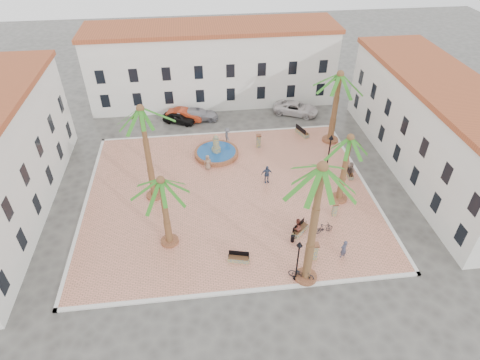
{
  "coord_description": "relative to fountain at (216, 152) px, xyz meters",
  "views": [
    {
      "loc": [
        -2.49,
        -28.62,
        23.68
      ],
      "look_at": [
        1.0,
        0.0,
        1.6
      ],
      "focal_mm": 30.0,
      "sensor_mm": 36.0,
      "label": 1
    }
  ],
  "objects": [
    {
      "name": "ground",
      "position": [
        0.7,
        -6.52,
        -0.47
      ],
      "size": [
        120.0,
        120.0,
        0.0
      ],
      "primitive_type": "plane",
      "color": "#56544F",
      "rests_on": "ground"
    },
    {
      "name": "plaza",
      "position": [
        0.7,
        -6.52,
        -0.4
      ],
      "size": [
        26.0,
        22.0,
        0.15
      ],
      "primitive_type": "cube",
      "color": "#E18A6D",
      "rests_on": "ground"
    },
    {
      "name": "kerb_n",
      "position": [
        0.7,
        4.48,
        -0.39
      ],
      "size": [
        26.3,
        0.3,
        0.16
      ],
      "primitive_type": "cube",
      "color": "silver",
      "rests_on": "ground"
    },
    {
      "name": "kerb_s",
      "position": [
        0.7,
        -17.52,
        -0.39
      ],
      "size": [
        26.3,
        0.3,
        0.16
      ],
      "primitive_type": "cube",
      "color": "silver",
      "rests_on": "ground"
    },
    {
      "name": "kerb_e",
      "position": [
        13.7,
        -6.52,
        -0.39
      ],
      "size": [
        0.3,
        22.3,
        0.16
      ],
      "primitive_type": "cube",
      "color": "silver",
      "rests_on": "ground"
    },
    {
      "name": "kerb_w",
      "position": [
        -12.3,
        -6.52,
        -0.39
      ],
      "size": [
        0.3,
        22.3,
        0.16
      ],
      "primitive_type": "cube",
      "color": "silver",
      "rests_on": "ground"
    },
    {
      "name": "building_north",
      "position": [
        0.7,
        13.48,
        4.29
      ],
      "size": [
        30.4,
        7.4,
        9.5
      ],
      "color": "white",
      "rests_on": "ground"
    },
    {
      "name": "building_east",
      "position": [
        20.7,
        -4.52,
        4.04
      ],
      "size": [
        7.4,
        26.4,
        9.0
      ],
      "rotation": [
        0.0,
        0.0,
        1.57
      ],
      "color": "white",
      "rests_on": "ground"
    },
    {
      "name": "fountain",
      "position": [
        0.0,
        0.0,
        0.0
      ],
      "size": [
        4.61,
        4.61,
        2.38
      ],
      "color": "#955434",
      "rests_on": "plaza"
    },
    {
      "name": "palm_nw",
      "position": [
        -6.13,
        -6.1,
        7.7
      ],
      "size": [
        4.92,
        4.92,
        9.26
      ],
      "color": "#955434",
      "rests_on": "plaza"
    },
    {
      "name": "palm_sw",
      "position": [
        -4.66,
        -12.08,
        5.19
      ],
      "size": [
        4.66,
        4.66,
        6.59
      ],
      "color": "#955434",
      "rests_on": "plaza"
    },
    {
      "name": "palm_s",
      "position": [
        5.28,
        -16.92,
        8.68
      ],
      "size": [
        5.26,
        5.26,
        10.34
      ],
      "color": "#955434",
      "rests_on": "plaza"
    },
    {
      "name": "palm_e",
      "position": [
        10.51,
        -8.54,
        5.41
      ],
      "size": [
        4.8,
        4.8,
        6.85
      ],
      "color": "#955434",
      "rests_on": "plaza"
    },
    {
      "name": "palm_ne",
      "position": [
        12.71,
        1.33,
        6.49
      ],
      "size": [
        5.66,
        5.66,
        8.12
      ],
      "color": "#955434",
      "rests_on": "plaza"
    },
    {
      "name": "bench_s",
      "position": [
        0.6,
        -14.72,
        -0.08
      ],
      "size": [
        1.72,
        0.89,
        0.87
      ],
      "rotation": [
        0.0,
        0.0,
        -0.25
      ],
      "color": "gray",
      "rests_on": "plaza"
    },
    {
      "name": "bench_se",
      "position": [
        5.98,
        -12.26,
        -0.06
      ],
      "size": [
        1.64,
        1.57,
        0.92
      ],
      "rotation": [
        0.0,
        0.0,
        0.75
      ],
      "color": "gray",
      "rests_on": "plaza"
    },
    {
      "name": "bench_e",
      "position": [
        12.65,
        -5.16,
        -0.08
      ],
      "size": [
        0.67,
        1.67,
        0.86
      ],
      "rotation": [
        0.0,
        0.0,
        1.47
      ],
      "color": "gray",
      "rests_on": "plaza"
    },
    {
      "name": "bench_ne",
      "position": [
        9.92,
        2.96,
        -0.04
      ],
      "size": [
        1.27,
        2.02,
        1.02
      ],
      "rotation": [
        0.0,
        0.0,
        1.95
      ],
      "color": "gray",
      "rests_on": "plaza"
    },
    {
      "name": "lamppost_s",
      "position": [
        4.51,
        -16.92,
        2.29
      ],
      "size": [
        0.42,
        0.42,
        3.87
      ],
      "color": "black",
      "rests_on": "plaza"
    },
    {
      "name": "lamppost_e",
      "position": [
        10.55,
        -4.36,
        2.56
      ],
      "size": [
        0.46,
        0.46,
        4.26
      ],
      "color": "black",
      "rests_on": "plaza"
    },
    {
      "name": "bollard_se",
      "position": [
        6.34,
        -15.16,
        0.47
      ],
      "size": [
        0.57,
        0.57,
        1.54
      ],
      "rotation": [
        0.0,
        0.0,
        -0.03
      ],
      "color": "gray",
      "rests_on": "plaza"
    },
    {
      "name": "bollard_n",
      "position": [
        4.63,
        1.04,
        0.43
      ],
      "size": [
        0.53,
        0.53,
        1.45
      ],
      "rotation": [
        0.0,
        0.0,
        0.01
      ],
      "color": "gray",
      "rests_on": "plaza"
    },
    {
      "name": "bollard_e",
      "position": [
        9.4,
        -10.58,
        0.35
      ],
      "size": [
        0.49,
        0.49,
        1.31
      ],
      "rotation": [
        0.0,
        0.0,
        -0.06
      ],
      "color": "gray",
      "rests_on": "plaza"
    },
    {
      "name": "litter_bin",
      "position": [
        5.13,
        -13.2,
        -0.01
      ],
      "size": [
        0.32,
        0.32,
        0.62
      ],
      "primitive_type": "cylinder",
      "color": "black",
      "rests_on": "plaza"
    },
    {
      "name": "cyclist_a",
      "position": [
        8.6,
        -15.25,
        0.52
      ],
      "size": [
        0.72,
        0.6,
        1.68
      ],
      "primitive_type": "imported",
      "rotation": [
        0.0,
        0.0,
        3.53
      ],
      "color": "#393C51",
      "rests_on": "plaza"
    },
    {
      "name": "bicycle_a",
      "position": [
        4.91,
        -16.92,
        0.17
      ],
      "size": [
        2.0,
        1.4,
        1.0
      ],
      "primitive_type": "imported",
      "rotation": [
        0.0,
        0.0,
        1.13
      ],
      "color": "black",
      "rests_on": "plaza"
    },
    {
      "name": "cyclist_b",
      "position": [
        5.62,
        -12.52,
        0.51
      ],
      "size": [
        1.03,
        1.0,
        1.67
      ],
      "primitive_type": "imported",
      "rotation": [
        0.0,
        0.0,
        3.84
      ],
      "color": "brown",
      "rests_on": "plaza"
    },
    {
      "name": "bicycle_b",
      "position": [
        7.9,
        -12.53,
        0.16
      ],
      "size": [
        1.67,
        0.76,
        0.97
      ],
      "primitive_type": "imported",
      "rotation": [
        0.0,
        0.0,
        1.76
      ],
      "color": "black",
      "rests_on": "plaza"
    },
    {
      "name": "pedestrian_fountain_a",
      "position": [
        -1.02,
        -2.43,
        0.48
      ],
      "size": [
        0.89,
        0.7,
        1.6
      ],
      "primitive_type": "imported",
      "rotation": [
        0.0,
        0.0,
        0.27
      ],
      "color": "#8A6E58",
      "rests_on": "plaza"
    },
    {
      "name": "pedestrian_fountain_b",
      "position": [
        4.4,
        -5.25,
        0.61
      ],
      "size": [
        1.11,
        0.51,
        1.86
      ],
      "primitive_type": "imported",
      "rotation": [
        0.0,
        0.0,
        0.06
      ],
      "color": "#33435F",
      "rests_on": "plaza"
    },
    {
      "name": "pedestrian_north",
      "position": [
        1.38,
        2.24,
        0.6
      ],
      "size": [
        0.86,
        1.28,
        1.85
      ],
      "primitive_type": "imported",
      "rotation": [
        0.0,
        0.0,
        1.72
      ],
      "color": "#55555B",
      "rests_on": "plaza"
    },
    {
      "name": "pedestrian_east",
      "position": [
        12.67,
        -5.2,
        0.45
      ],
      "size": [
        0.81,
        1.5,
        1.54
      ],
      "primitive_type": "imported",
      "rotation": [
        0.0,
        0.0,
        -1.31
      ],
      "color": "#7B675D",
      "rests_on": "plaza"
    },
    {
      "name": "car_black",
      "position": [
        -3.87,
        7.65,
        0.19
      ],
      "size": [
        4.17,
        3.01,
        1.32
      ],
      "primitive_type": "imported",
      "rotation": [
        0.0,
        0.0,
        1.15
      ],
      "color": "black",
      "rests_on": "ground"
    },
    {
      "name": "car_red",
      "position": [
        -3.19,
        8.22,
        0.24
      ],
      "size": [
        4.6,
        2.7,
        1.43
      ],
      "primitive_type": "imported",
      "rotation": [
        0.0,
        0.0,
        1.28
      ],
      "color": "#B93719",
      "rests_on": "ground"
    },
    {
      "name": "car_silver",
      "position": [
        -1.59,
        8.16,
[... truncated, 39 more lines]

